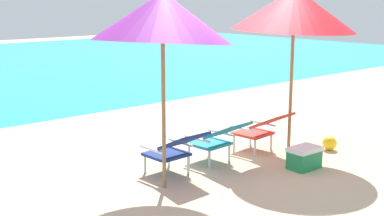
% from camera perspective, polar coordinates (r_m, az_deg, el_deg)
% --- Properties ---
extents(ground_plane, '(40.00, 40.00, 0.00)m').
position_cam_1_polar(ground_plane, '(11.19, -12.60, -0.73)').
color(ground_plane, '#CCB78E').
extents(lounge_chair_left, '(0.57, 0.89, 0.68)m').
position_cam_1_polar(lounge_chair_left, '(7.12, -1.91, -4.42)').
color(lounge_chair_left, navy).
rests_on(lounge_chair_left, ground_plane).
extents(lounge_chair_center, '(0.60, 0.91, 0.68)m').
position_cam_1_polar(lounge_chair_center, '(7.65, 2.86, -3.25)').
color(lounge_chair_center, teal).
rests_on(lounge_chair_center, ground_plane).
extents(lounge_chair_right, '(0.62, 0.92, 0.68)m').
position_cam_1_polar(lounge_chair_right, '(8.30, 7.66, -2.13)').
color(lounge_chair_right, red).
rests_on(lounge_chair_right, ground_plane).
extents(beach_umbrella_left, '(2.29, 2.26, 2.56)m').
position_cam_1_polar(beach_umbrella_left, '(6.41, -3.25, 9.90)').
color(beach_umbrella_left, olive).
rests_on(beach_umbrella_left, ground_plane).
extents(beach_umbrella_right, '(2.63, 2.64, 2.59)m').
position_cam_1_polar(beach_umbrella_right, '(8.10, 11.13, 10.54)').
color(beach_umbrella_right, olive).
rests_on(beach_umbrella_right, ground_plane).
extents(beach_ball, '(0.23, 0.23, 0.23)m').
position_cam_1_polar(beach_ball, '(8.70, 14.84, -3.74)').
color(beach_ball, yellow).
rests_on(beach_ball, ground_plane).
extents(cooler_box, '(0.48, 0.34, 0.32)m').
position_cam_1_polar(cooler_box, '(7.68, 12.20, -5.33)').
color(cooler_box, '#1E844C').
rests_on(cooler_box, ground_plane).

